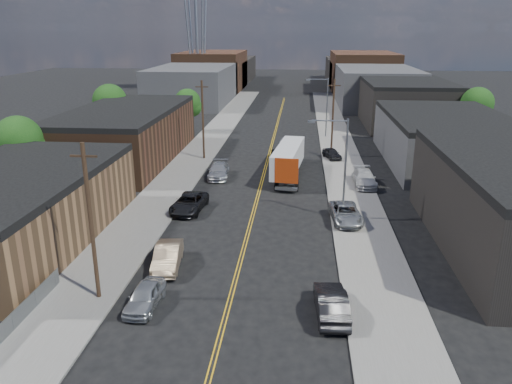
% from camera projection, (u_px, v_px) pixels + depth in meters
% --- Properties ---
extents(ground, '(260.00, 260.00, 0.00)m').
position_uv_depth(ground, '(274.00, 136.00, 77.88)').
color(ground, black).
rests_on(ground, ground).
extents(centerline, '(0.32, 120.00, 0.01)m').
position_uv_depth(centerline, '(267.00, 161.00, 63.70)').
color(centerline, gold).
rests_on(centerline, ground).
extents(sidewalk_left, '(5.00, 140.00, 0.15)m').
position_uv_depth(sidewalk_left, '(194.00, 158.00, 64.49)').
color(sidewalk_left, slate).
rests_on(sidewalk_left, ground).
extents(sidewalk_right, '(5.00, 140.00, 0.15)m').
position_uv_depth(sidewalk_right, '(343.00, 162.00, 62.86)').
color(sidewalk_right, slate).
rests_on(sidewalk_right, ground).
extents(warehouse_tan, '(12.00, 22.00, 5.60)m').
position_uv_depth(warehouse_tan, '(14.00, 208.00, 38.83)').
color(warehouse_tan, brown).
rests_on(warehouse_tan, ground).
extents(warehouse_brown, '(12.00, 26.00, 6.60)m').
position_uv_depth(warehouse_brown, '(126.00, 134.00, 63.25)').
color(warehouse_brown, '#472D1C').
rests_on(warehouse_brown, ground).
extents(industrial_right_b, '(14.00, 24.00, 6.10)m').
position_uv_depth(industrial_right_b, '(445.00, 139.00, 61.81)').
color(industrial_right_b, '#3D3D40').
rests_on(industrial_right_b, ground).
extents(industrial_right_c, '(14.00, 22.00, 7.60)m').
position_uv_depth(industrial_right_c, '(405.00, 103.00, 86.16)').
color(industrial_right_c, black).
rests_on(industrial_right_c, ground).
extents(skyline_left_a, '(16.00, 30.00, 8.00)m').
position_uv_depth(skyline_left_a, '(194.00, 85.00, 111.43)').
color(skyline_left_a, '#3D3D40').
rests_on(skyline_left_a, ground).
extents(skyline_right_a, '(16.00, 30.00, 8.00)m').
position_uv_depth(skyline_right_a, '(375.00, 87.00, 108.01)').
color(skyline_right_a, '#3D3D40').
rests_on(skyline_right_a, ground).
extents(skyline_left_b, '(16.00, 26.00, 10.00)m').
position_uv_depth(skyline_left_b, '(213.00, 71.00, 134.76)').
color(skyline_left_b, '#472D1C').
rests_on(skyline_left_b, ground).
extents(skyline_right_b, '(16.00, 26.00, 10.00)m').
position_uv_depth(skyline_right_b, '(363.00, 72.00, 131.34)').
color(skyline_right_b, '#472D1C').
rests_on(skyline_right_b, ground).
extents(skyline_left_c, '(16.00, 40.00, 7.00)m').
position_uv_depth(skyline_left_c, '(224.00, 71.00, 154.14)').
color(skyline_left_c, black).
rests_on(skyline_left_c, ground).
extents(skyline_right_c, '(16.00, 40.00, 7.00)m').
position_uv_depth(skyline_right_c, '(355.00, 72.00, 150.72)').
color(skyline_right_c, black).
rests_on(skyline_right_c, ground).
extents(streetlight_near, '(3.39, 0.25, 9.00)m').
position_uv_depth(streetlight_near, '(341.00, 161.00, 42.47)').
color(streetlight_near, gray).
rests_on(streetlight_near, ground).
extents(streetlight_far, '(3.39, 0.25, 9.00)m').
position_uv_depth(streetlight_far, '(324.00, 103.00, 75.56)').
color(streetlight_far, gray).
rests_on(streetlight_far, ground).
extents(utility_pole_left_near, '(1.60, 0.26, 10.00)m').
position_uv_depth(utility_pole_left_near, '(91.00, 222.00, 29.69)').
color(utility_pole_left_near, black).
rests_on(utility_pole_left_near, ground).
extents(utility_pole_left_far, '(1.60, 0.26, 10.00)m').
position_uv_depth(utility_pole_left_far, '(203.00, 120.00, 62.79)').
color(utility_pole_left_far, black).
rests_on(utility_pole_left_far, ground).
extents(utility_pole_right, '(1.60, 0.26, 10.00)m').
position_uv_depth(utility_pole_right, '(333.00, 118.00, 64.22)').
color(utility_pole_right, black).
rests_on(utility_pole_right, ground).
extents(tree_left_near, '(4.85, 4.76, 7.91)m').
position_uv_depth(tree_left_near, '(19.00, 143.00, 49.93)').
color(tree_left_near, black).
rests_on(tree_left_near, ground).
extents(tree_left_mid, '(5.10, 5.04, 8.37)m').
position_uv_depth(tree_left_mid, '(111.00, 104.00, 73.48)').
color(tree_left_mid, black).
rests_on(tree_left_mid, ground).
extents(tree_left_far, '(4.35, 4.20, 6.97)m').
position_uv_depth(tree_left_far, '(188.00, 104.00, 79.53)').
color(tree_left_far, black).
rests_on(tree_left_far, ground).
extents(tree_right_far, '(4.85, 4.76, 7.91)m').
position_uv_depth(tree_right_far, '(477.00, 106.00, 73.69)').
color(tree_right_far, black).
rests_on(tree_right_far, ground).
extents(semi_truck, '(3.59, 14.32, 3.68)m').
position_uv_depth(semi_truck, '(288.00, 157.00, 57.01)').
color(semi_truck, silver).
rests_on(semi_truck, ground).
extents(car_left_a, '(1.87, 4.28, 1.43)m').
position_uv_depth(car_left_a, '(145.00, 296.00, 30.13)').
color(car_left_a, '#AEB2B4').
rests_on(car_left_a, ground).
extents(car_left_b, '(2.26, 5.08, 1.62)m').
position_uv_depth(car_left_b, '(168.00, 257.00, 35.14)').
color(car_left_b, '#867158').
rests_on(car_left_b, ground).
extents(car_left_c, '(3.02, 5.75, 1.54)m').
position_uv_depth(car_left_c, '(189.00, 203.00, 46.00)').
color(car_left_c, black).
rests_on(car_left_c, ground).
extents(car_left_d, '(2.56, 5.55, 1.57)m').
position_uv_depth(car_left_d, '(219.00, 171.00, 56.37)').
color(car_left_d, '#A6A8AB').
rests_on(car_left_d, ground).
extents(car_right_oncoming, '(2.04, 5.08, 1.64)m').
position_uv_depth(car_right_oncoming, '(331.00, 303.00, 29.20)').
color(car_right_oncoming, black).
rests_on(car_right_oncoming, ground).
extents(car_right_lot_a, '(2.95, 5.54, 1.48)m').
position_uv_depth(car_right_lot_a, '(346.00, 213.00, 43.15)').
color(car_right_lot_a, '#A2A5A7').
rests_on(car_right_lot_a, sidewalk_right).
extents(car_right_lot_b, '(2.33, 5.51, 1.59)m').
position_uv_depth(car_right_lot_b, '(364.00, 178.00, 53.00)').
color(car_right_lot_b, '#B6B6B6').
rests_on(car_right_lot_b, sidewalk_right).
extents(car_right_lot_c, '(2.70, 4.12, 1.30)m').
position_uv_depth(car_right_lot_c, '(332.00, 153.00, 63.96)').
color(car_right_lot_c, black).
rests_on(car_right_lot_c, sidewalk_right).
extents(car_ahead_truck, '(2.43, 4.81, 1.31)m').
position_uv_depth(car_ahead_truck, '(279.00, 155.00, 63.74)').
color(car_ahead_truck, black).
rests_on(car_ahead_truck, ground).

